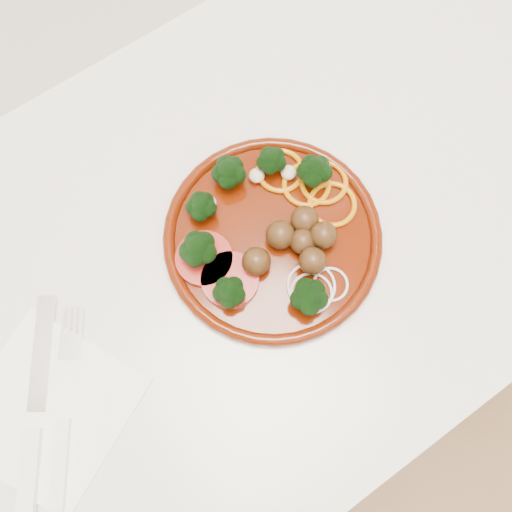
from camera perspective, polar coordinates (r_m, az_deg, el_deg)
counter at (r=1.10m, az=0.29°, el=-5.03°), size 2.40×0.60×0.90m
plate at (r=0.64m, az=1.42°, el=2.25°), size 0.25×0.25×0.05m
napkin at (r=0.66m, az=-20.07°, el=-14.19°), size 0.21×0.21×0.00m
knife at (r=0.65m, az=-21.38°, el=-16.34°), size 0.15×0.20×0.01m
fork at (r=0.64m, az=-18.79°, el=-16.88°), size 0.13×0.18×0.01m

